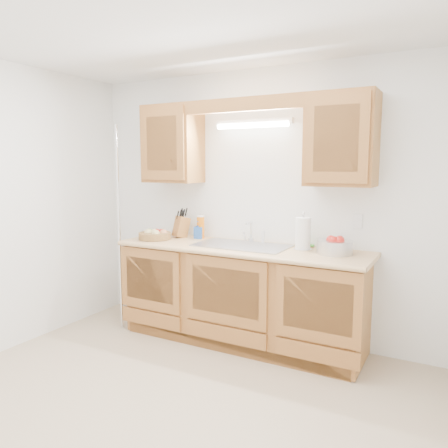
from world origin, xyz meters
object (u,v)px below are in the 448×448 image
Objects in this scene: apple_bowl at (335,246)px; fruit_basket at (155,235)px; knife_block at (181,226)px; paper_towel at (303,234)px.

fruit_basket is at bearing -175.75° from apple_bowl.
knife_block is 0.92× the size of paper_towel.
apple_bowl is at bearing 4.25° from fruit_basket.
paper_towel reaches higher than apple_bowl.
knife_block is (0.16, 0.22, 0.07)m from fruit_basket.
knife_block is 1.58m from apple_bowl.
apple_bowl is (1.57, -0.09, -0.04)m from knife_block.
knife_block reaches higher than fruit_basket.
paper_towel is (1.29, -0.05, 0.03)m from knife_block.
knife_block reaches higher than apple_bowl.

